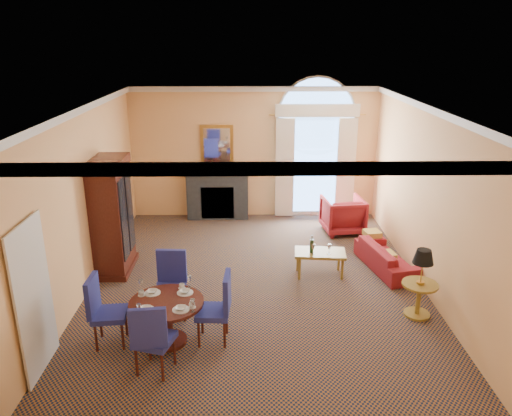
{
  "coord_description": "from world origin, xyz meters",
  "views": [
    {
      "loc": [
        -0.13,
        -8.21,
        4.31
      ],
      "look_at": [
        0.0,
        0.5,
        1.3
      ],
      "focal_mm": 35.0,
      "sensor_mm": 36.0,
      "label": 1
    }
  ],
  "objects_px": {
    "coffee_table": "(320,254)",
    "side_table": "(421,275)",
    "armchair": "(343,215)",
    "sofa": "(387,257)",
    "armoire": "(112,218)",
    "dining_table": "(167,312)"
  },
  "relations": [
    {
      "from": "armoire",
      "to": "sofa",
      "type": "xyz_separation_m",
      "value": [
        5.27,
        -0.06,
        -0.82
      ]
    },
    {
      "from": "armoire",
      "to": "sofa",
      "type": "relative_size",
      "value": 1.33
    },
    {
      "from": "armoire",
      "to": "dining_table",
      "type": "bearing_deg",
      "value": -60.78
    },
    {
      "from": "dining_table",
      "to": "coffee_table",
      "type": "height_order",
      "value": "dining_table"
    },
    {
      "from": "sofa",
      "to": "armchair",
      "type": "bearing_deg",
      "value": 2.71
    },
    {
      "from": "coffee_table",
      "to": "armoire",
      "type": "bearing_deg",
      "value": -179.19
    },
    {
      "from": "sofa",
      "to": "coffee_table",
      "type": "xyz_separation_m",
      "value": [
        -1.35,
        -0.26,
        0.2
      ]
    },
    {
      "from": "sofa",
      "to": "side_table",
      "type": "relative_size",
      "value": 1.46
    },
    {
      "from": "sofa",
      "to": "coffee_table",
      "type": "distance_m",
      "value": 1.39
    },
    {
      "from": "sofa",
      "to": "coffee_table",
      "type": "height_order",
      "value": "coffee_table"
    },
    {
      "from": "armoire",
      "to": "coffee_table",
      "type": "relative_size",
      "value": 2.23
    },
    {
      "from": "armchair",
      "to": "sofa",
      "type": "bearing_deg",
      "value": 97.86
    },
    {
      "from": "coffee_table",
      "to": "side_table",
      "type": "distance_m",
      "value": 2.05
    },
    {
      "from": "armchair",
      "to": "dining_table",
      "type": "bearing_deg",
      "value": 45.35
    },
    {
      "from": "dining_table",
      "to": "side_table",
      "type": "relative_size",
      "value": 0.96
    },
    {
      "from": "sofa",
      "to": "coffee_table",
      "type": "relative_size",
      "value": 1.68
    },
    {
      "from": "coffee_table",
      "to": "sofa",
      "type": "bearing_deg",
      "value": 16.04
    },
    {
      "from": "dining_table",
      "to": "armchair",
      "type": "distance_m",
      "value": 5.52
    },
    {
      "from": "armoire",
      "to": "side_table",
      "type": "relative_size",
      "value": 1.94
    },
    {
      "from": "armoire",
      "to": "side_table",
      "type": "bearing_deg",
      "value": -18.49
    },
    {
      "from": "sofa",
      "to": "dining_table",
      "type": "bearing_deg",
      "value": 109.69
    },
    {
      "from": "armoire",
      "to": "side_table",
      "type": "xyz_separation_m",
      "value": [
        5.32,
        -1.78,
        -0.34
      ]
    }
  ]
}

